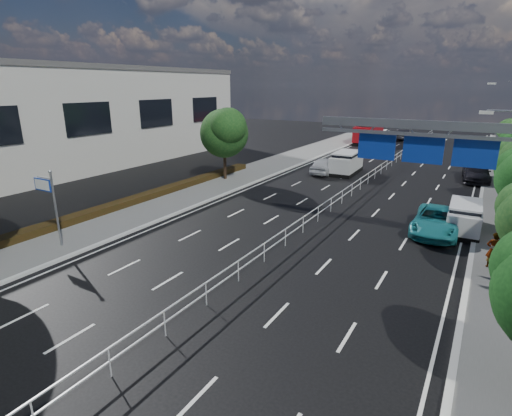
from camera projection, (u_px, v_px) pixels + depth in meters
The scene contains 19 objects.
ground at pixel (218, 296), 16.83m from camera, with size 160.00×160.00×0.00m, color black.
sidewalk_near at pixel (50, 243), 22.35m from camera, with size 5.00×140.00×0.14m, color slate.
kerb_near at pixel (79, 252), 21.15m from camera, with size 0.25×140.00×0.15m, color silver.
kerb_far at pixel (453, 368), 12.47m from camera, with size 0.25×140.00×0.15m, color silver.
median_fence at pixel (366, 180), 35.24m from camera, with size 0.05×85.00×1.02m.
hedge_near at pixel (102, 210), 27.26m from camera, with size 1.00×36.00×0.44m, color black.
toilet_sign at pixel (49, 195), 21.24m from camera, with size 1.62×0.18×4.34m.
overhead_gantry at pixel (439, 145), 20.22m from camera, with size 10.24×0.38×7.45m.
near_building at pixel (92, 118), 44.66m from camera, with size 12.00×38.00×10.00m, color beige.
near_tree_back at pixel (224, 130), 36.05m from camera, with size 4.84×4.51×6.69m.
white_minivan at pixel (346, 163), 39.99m from camera, with size 2.33×5.11×2.19m.
red_bus at pixel (369, 131), 61.89m from camera, with size 3.22×11.04×3.26m.
near_car_silver at pixel (324, 165), 40.02m from camera, with size 1.91×4.76×1.62m, color #BABCC2.
near_car_dark at pixel (403, 135), 64.38m from camera, with size 1.75×5.03×1.66m, color black.
silver_minivan at pixel (464, 217), 24.12m from camera, with size 1.96×4.36×1.79m.
parked_car_teal at pixel (437, 221), 23.84m from camera, with size 2.55×5.53×1.54m, color teal.
parked_car_dark at pixel (476, 172), 36.88m from camera, with size 2.23×5.49×1.59m, color black.
pedestrian_a at pixel (493, 250), 18.98m from camera, with size 0.65×0.42×1.77m, color gray.
pedestrian_b at pixel (501, 206), 26.06m from camera, with size 0.78×0.61×1.61m, color gray.
Camera 1 is at (8.94, -12.12, 8.54)m, focal length 28.00 mm.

